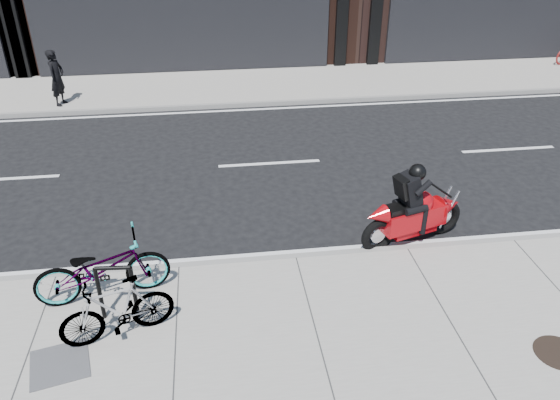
{
  "coord_description": "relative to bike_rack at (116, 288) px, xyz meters",
  "views": [
    {
      "loc": [
        -1.29,
        -9.56,
        5.68
      ],
      "look_at": [
        -0.19,
        -1.31,
        0.9
      ],
      "focal_mm": 35.0,
      "sensor_mm": 36.0,
      "label": 1
    }
  ],
  "objects": [
    {
      "name": "motorcycle",
      "position": [
        5.1,
        1.56,
        -0.03
      ],
      "size": [
        2.09,
        0.89,
        1.6
      ],
      "rotation": [
        0.0,
        0.0,
        0.29
      ],
      "color": "black",
      "rests_on": "ground"
    },
    {
      "name": "manhole_cover",
      "position": [
        6.03,
        -1.55,
        -0.54
      ],
      "size": [
        0.67,
        0.67,
        0.02
      ],
      "primitive_type": "cylinder",
      "rotation": [
        0.0,
        0.0,
        -0.02
      ],
      "color": "black",
      "rests_on": "sidewalk_near"
    },
    {
      "name": "ground",
      "position": [
        2.81,
        3.13,
        -0.68
      ],
      "size": [
        120.0,
        120.0,
        0.0
      ],
      "primitive_type": "plane",
      "color": "black",
      "rests_on": "ground"
    },
    {
      "name": "bicycle_front",
      "position": [
        -0.28,
        0.53,
        -0.02
      ],
      "size": [
        2.12,
        1.07,
        1.06
      ],
      "primitive_type": "imported",
      "rotation": [
        0.0,
        0.0,
        1.76
      ],
      "color": "gray",
      "rests_on": "sidewalk_near"
    },
    {
      "name": "pedestrian",
      "position": [
        -2.81,
        9.63,
        0.25
      ],
      "size": [
        0.55,
        0.68,
        1.6
      ],
      "primitive_type": "imported",
      "rotation": [
        0.0,
        0.0,
        1.25
      ],
      "color": "black",
      "rests_on": "sidewalk_far"
    },
    {
      "name": "bike_rack",
      "position": [
        0.0,
        0.0,
        0.0
      ],
      "size": [
        0.56,
        0.1,
        0.93
      ],
      "rotation": [
        0.0,
        0.0,
        -0.08
      ],
      "color": "black",
      "rests_on": "sidewalk_near"
    },
    {
      "name": "sidewalk_far",
      "position": [
        2.81,
        10.88,
        -0.61
      ],
      "size": [
        60.0,
        3.5,
        0.13
      ],
      "primitive_type": "cube",
      "color": "gray",
      "rests_on": "ground"
    },
    {
      "name": "bicycle_rear",
      "position": [
        0.05,
        -0.4,
        -0.07
      ],
      "size": [
        1.65,
        0.9,
        0.95
      ],
      "primitive_type": "imported",
      "rotation": [
        0.0,
        0.0,
        5.01
      ],
      "color": "gray",
      "rests_on": "sidewalk_near"
    },
    {
      "name": "utility_grate",
      "position": [
        -0.71,
        -0.85,
        -0.54
      ],
      "size": [
        0.9,
        0.9,
        0.02
      ],
      "primitive_type": "cube",
      "rotation": [
        0.0,
        0.0,
        0.24
      ],
      "color": "#4E4E51",
      "rests_on": "sidewalk_near"
    }
  ]
}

